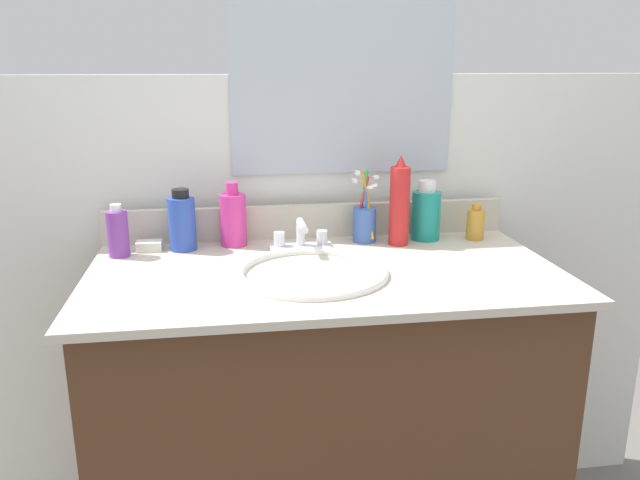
% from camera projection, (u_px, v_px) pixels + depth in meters
% --- Properties ---
extents(vanity_cabinet, '(1.04, 0.54, 0.85)m').
position_uv_depth(vanity_cabinet, '(324.00, 436.00, 1.58)').
color(vanity_cabinet, '#4C2D19').
rests_on(vanity_cabinet, ground_plane).
extents(countertop, '(1.09, 0.59, 0.02)m').
position_uv_depth(countertop, '(325.00, 273.00, 1.46)').
color(countertop, beige).
rests_on(countertop, vanity_cabinet).
extents(backsplash, '(1.09, 0.02, 0.09)m').
position_uv_depth(backsplash, '(309.00, 221.00, 1.71)').
color(backsplash, beige).
rests_on(backsplash, countertop).
extents(back_wall, '(2.19, 0.04, 1.30)m').
position_uv_depth(back_wall, '(306.00, 303.00, 1.84)').
color(back_wall, silver).
rests_on(back_wall, ground_plane).
extents(mirror_panel, '(0.60, 0.01, 0.56)m').
position_uv_depth(mirror_panel, '(343.00, 67.00, 1.65)').
color(mirror_panel, '#B2BCC6').
extents(sink_basin, '(0.35, 0.35, 0.11)m').
position_uv_depth(sink_basin, '(311.00, 287.00, 1.42)').
color(sink_basin, white).
rests_on(sink_basin, countertop).
extents(faucet, '(0.16, 0.10, 0.08)m').
position_uv_depth(faucet, '(301.00, 240.00, 1.59)').
color(faucet, silver).
rests_on(faucet, countertop).
extents(bottle_shampoo_blue, '(0.07, 0.07, 0.16)m').
position_uv_depth(bottle_shampoo_blue, '(182.00, 222.00, 1.59)').
color(bottle_shampoo_blue, '#2D4CB2').
rests_on(bottle_shampoo_blue, countertop).
extents(bottle_mouthwash_teal, '(0.08, 0.08, 0.16)m').
position_uv_depth(bottle_mouthwash_teal, '(426.00, 213.00, 1.68)').
color(bottle_mouthwash_teal, teal).
rests_on(bottle_mouthwash_teal, countertop).
extents(bottle_oil_amber, '(0.05, 0.05, 0.10)m').
position_uv_depth(bottle_oil_amber, '(475.00, 224.00, 1.69)').
color(bottle_oil_amber, gold).
rests_on(bottle_oil_amber, countertop).
extents(bottle_cream_purple, '(0.05, 0.05, 0.13)m').
position_uv_depth(bottle_cream_purple, '(118.00, 233.00, 1.54)').
color(bottle_cream_purple, '#7A3899').
rests_on(bottle_cream_purple, countertop).
extents(bottle_soap_pink, '(0.07, 0.07, 0.17)m').
position_uv_depth(bottle_soap_pink, '(233.00, 219.00, 1.63)').
color(bottle_soap_pink, '#D8338C').
rests_on(bottle_soap_pink, countertop).
extents(bottle_spray_red, '(0.05, 0.05, 0.24)m').
position_uv_depth(bottle_spray_red, '(400.00, 204.00, 1.62)').
color(bottle_spray_red, red).
rests_on(bottle_spray_red, countertop).
extents(cup_blue_plastic, '(0.07, 0.07, 0.19)m').
position_uv_depth(cup_blue_plastic, '(365.00, 221.00, 1.66)').
color(cup_blue_plastic, '#3F66B7').
rests_on(cup_blue_plastic, countertop).
extents(soap_bar, '(0.06, 0.04, 0.02)m').
position_uv_depth(soap_bar, '(149.00, 246.00, 1.60)').
color(soap_bar, white).
rests_on(soap_bar, countertop).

